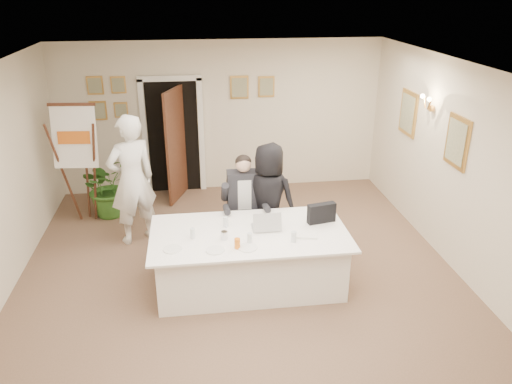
{
  "coord_description": "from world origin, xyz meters",
  "views": [
    {
      "loc": [
        -0.55,
        -5.62,
        3.75
      ],
      "look_at": [
        0.27,
        0.6,
        1.09
      ],
      "focal_mm": 35.0,
      "sensor_mm": 36.0,
      "label": 1
    }
  ],
  "objects": [
    {
      "name": "floor",
      "position": [
        0.0,
        0.0,
        0.0
      ],
      "size": [
        7.0,
        7.0,
        0.0
      ],
      "primitive_type": "plane",
      "color": "brown",
      "rests_on": "ground"
    },
    {
      "name": "ceiling",
      "position": [
        0.0,
        0.0,
        2.8
      ],
      "size": [
        6.0,
        7.0,
        0.02
      ],
      "primitive_type": "cube",
      "color": "white",
      "rests_on": "wall_back"
    },
    {
      "name": "wall_back",
      "position": [
        0.0,
        3.5,
        1.4
      ],
      "size": [
        6.0,
        0.1,
        2.8
      ],
      "primitive_type": "cube",
      "color": "beige",
      "rests_on": "floor"
    },
    {
      "name": "wall_right",
      "position": [
        3.0,
        0.0,
        1.4
      ],
      "size": [
        0.1,
        7.0,
        2.8
      ],
      "primitive_type": "cube",
      "color": "beige",
      "rests_on": "floor"
    },
    {
      "name": "doorway",
      "position": [
        -0.88,
        3.32,
        1.04
      ],
      "size": [
        1.14,
        0.86,
        2.2
      ],
      "color": "black",
      "rests_on": "floor"
    },
    {
      "name": "pictures_back_wall",
      "position": [
        -0.8,
        3.47,
        1.85
      ],
      "size": [
        3.4,
        0.06,
        0.8
      ],
      "primitive_type": null,
      "color": "gold",
      "rests_on": "wall_back"
    },
    {
      "name": "pictures_right_wall",
      "position": [
        2.97,
        1.2,
        1.75
      ],
      "size": [
        0.06,
        2.2,
        0.8
      ],
      "primitive_type": null,
      "color": "gold",
      "rests_on": "wall_right"
    },
    {
      "name": "wall_sconce",
      "position": [
        2.9,
        1.2,
        2.1
      ],
      "size": [
        0.2,
        0.3,
        0.24
      ],
      "primitive_type": null,
      "color": "gold",
      "rests_on": "wall_right"
    },
    {
      "name": "conference_table",
      "position": [
        0.11,
        0.02,
        0.39
      ],
      "size": [
        2.53,
        1.35,
        0.78
      ],
      "color": "white",
      "rests_on": "floor"
    },
    {
      "name": "seated_man",
      "position": [
        0.15,
        0.97,
        0.75
      ],
      "size": [
        0.71,
        0.74,
        1.5
      ],
      "primitive_type": null,
      "rotation": [
        0.0,
        0.0,
        0.1
      ],
      "color": "black",
      "rests_on": "floor"
    },
    {
      "name": "flip_chart",
      "position": [
        -2.37,
        2.29,
        0.91
      ],
      "size": [
        0.7,
        0.46,
        1.98
      ],
      "color": "#351E11",
      "rests_on": "floor"
    },
    {
      "name": "standing_man",
      "position": [
        -1.48,
        1.49,
        1.0
      ],
      "size": [
        0.87,
        0.77,
        2.01
      ],
      "primitive_type": "imported",
      "rotation": [
        0.0,
        0.0,
        3.65
      ],
      "color": "white",
      "rests_on": "floor"
    },
    {
      "name": "standing_woman",
      "position": [
        0.5,
        0.9,
        0.84
      ],
      "size": [
        0.97,
        0.87,
        1.67
      ],
      "primitive_type": "imported",
      "rotation": [
        0.0,
        0.0,
        2.62
      ],
      "color": "black",
      "rests_on": "floor"
    },
    {
      "name": "potted_palm",
      "position": [
        -2.0,
        2.5,
        0.53
      ],
      "size": [
        1.25,
        1.25,
        1.05
      ],
      "primitive_type": "imported",
      "rotation": [
        0.0,
        0.0,
        0.76
      ],
      "color": "#306421",
      "rests_on": "floor"
    },
    {
      "name": "laptop",
      "position": [
        0.34,
        0.13,
        0.91
      ],
      "size": [
        0.37,
        0.38,
        0.28
      ],
      "primitive_type": null,
      "rotation": [
        0.0,
        0.0,
        0.01
      ],
      "color": "#B7BABC",
      "rests_on": "conference_table"
    },
    {
      "name": "laptop_bag",
      "position": [
        1.1,
        0.19,
        0.91
      ],
      "size": [
        0.39,
        0.18,
        0.27
      ],
      "primitive_type": "cube",
      "rotation": [
        0.0,
        0.0,
        0.2
      ],
      "color": "black",
      "rests_on": "conference_table"
    },
    {
      "name": "paper_stack",
      "position": [
        0.81,
        -0.16,
        0.79
      ],
      "size": [
        0.33,
        0.27,
        0.03
      ],
      "primitive_type": "cube",
      "rotation": [
        0.0,
        0.0,
        -0.24
      ],
      "color": "white",
      "rests_on": "conference_table"
    },
    {
      "name": "plate_left",
      "position": [
        -0.86,
        -0.3,
        0.78
      ],
      "size": [
        0.25,
        0.25,
        0.01
      ],
      "primitive_type": "cylinder",
      "rotation": [
        0.0,
        0.0,
        -0.08
      ],
      "color": "white",
      "rests_on": "conference_table"
    },
    {
      "name": "plate_mid",
      "position": [
        -0.35,
        -0.39,
        0.78
      ],
      "size": [
        0.28,
        0.28,
        0.01
      ],
      "primitive_type": "cylinder",
      "rotation": [
        0.0,
        0.0,
        0.29
      ],
      "color": "white",
      "rests_on": "conference_table"
    },
    {
      "name": "plate_near",
      "position": [
        0.04,
        -0.38,
        0.78
      ],
      "size": [
        0.25,
        0.25,
        0.01
      ],
      "primitive_type": "cylinder",
      "rotation": [
        0.0,
        0.0,
        0.07
      ],
      "color": "white",
      "rests_on": "conference_table"
    },
    {
      "name": "glass_a",
      "position": [
        -0.61,
        -0.04,
        0.84
      ],
      "size": [
        0.07,
        0.07,
        0.14
      ],
      "primitive_type": "cylinder",
      "rotation": [
        0.0,
        0.0,
        -0.16
      ],
      "color": "silver",
      "rests_on": "conference_table"
    },
    {
      "name": "glass_b",
      "position": [
        0.08,
        -0.27,
        0.84
      ],
      "size": [
        0.08,
        0.08,
        0.14
      ],
      "primitive_type": "cylinder",
      "rotation": [
        0.0,
        0.0,
        -0.32
      ],
      "color": "silver",
      "rests_on": "conference_table"
    },
    {
      "name": "glass_c",
      "position": [
        0.62,
        -0.3,
        0.84
      ],
      "size": [
        0.07,
        0.07,
        0.14
      ],
      "primitive_type": "cylinder",
      "rotation": [
        0.0,
        0.0,
        -0.18
      ],
      "color": "silver",
      "rests_on": "conference_table"
    },
    {
      "name": "glass_d",
      "position": [
        -0.18,
        0.23,
        0.84
      ],
      "size": [
        0.08,
        0.08,
        0.14
      ],
      "primitive_type": "cylinder",
      "rotation": [
        0.0,
        0.0,
        0.15
      ],
      "color": "silver",
      "rests_on": "conference_table"
    },
    {
      "name": "oj_glass",
      "position": [
        -0.08,
        -0.37,
        0.84
      ],
      "size": [
        0.07,
        0.07,
        0.13
      ],
      "primitive_type": "cylinder",
      "rotation": [
        0.0,
        0.0,
        -0.01
      ],
      "color": "orange",
      "rests_on": "conference_table"
    },
    {
      "name": "steel_jug",
      "position": [
        -0.22,
        -0.12,
        0.83
      ],
      "size": [
        0.1,
        0.1,
        0.11
      ],
      "primitive_type": "cylinder",
      "rotation": [
        0.0,
        0.0,
        0.19
      ],
      "color": "silver",
      "rests_on": "conference_table"
    }
  ]
}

